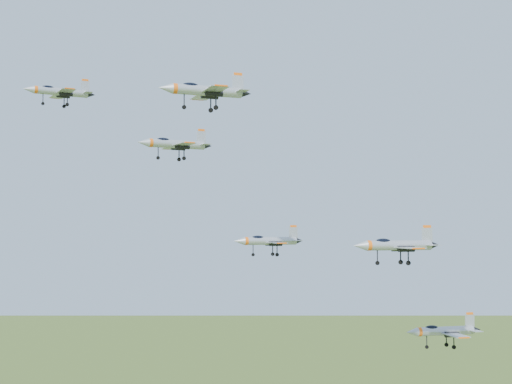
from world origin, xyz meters
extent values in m
cylinder|color=#A2A7AF|center=(-28.99, 14.50, 147.14)|extent=(8.53, 4.05, 1.24)
cone|color=#A2A7AF|center=(-33.85, 12.77, 147.14)|extent=(2.04, 1.75, 1.24)
cone|color=black|center=(-24.30, 16.17, 147.14)|extent=(1.62, 1.44, 1.06)
ellipsoid|color=black|center=(-30.97, 13.80, 147.61)|extent=(2.28, 1.55, 0.79)
cube|color=#A2A7AF|center=(-27.91, 12.04, 146.90)|extent=(3.48, 4.70, 0.13)
cube|color=#A2A7AF|center=(-29.70, 17.09, 146.90)|extent=(3.48, 4.70, 0.13)
cube|color=#A2A7AF|center=(-25.29, 15.81, 148.43)|extent=(1.39, 0.59, 2.01)
cube|color=orange|center=(-25.29, 15.81, 149.48)|extent=(1.04, 0.48, 0.33)
cylinder|color=#A2A7AF|center=(-10.86, 2.13, 137.52)|extent=(8.63, 3.74, 1.25)
cone|color=#A2A7AF|center=(-15.82, 0.60, 137.52)|extent=(2.02, 1.70, 1.25)
cone|color=black|center=(-6.09, 3.61, 137.52)|extent=(1.60, 1.41, 1.06)
ellipsoid|color=black|center=(-12.88, 1.51, 138.00)|extent=(2.28, 1.48, 0.79)
cube|color=#A2A7AF|center=(-9.89, -0.38, 137.28)|extent=(3.36, 4.69, 0.13)
cube|color=#A2A7AF|center=(-11.47, 4.76, 137.28)|extent=(3.36, 4.69, 0.13)
cube|color=#A2A7AF|center=(-7.10, 3.29, 138.82)|extent=(1.41, 0.54, 2.02)
cube|color=orange|center=(-7.10, 3.29, 139.88)|extent=(1.05, 0.44, 0.34)
cylinder|color=#A2A7AF|center=(-8.32, -19.14, 141.59)|extent=(8.65, 2.90, 1.24)
cone|color=#A2A7AF|center=(-13.37, -20.15, 141.59)|extent=(1.92, 1.55, 1.24)
cone|color=black|center=(-3.47, -18.17, 141.59)|extent=(1.51, 1.29, 1.05)
ellipsoid|color=black|center=(-10.38, -19.55, 142.06)|extent=(2.23, 1.29, 0.79)
cube|color=#A2A7AF|center=(-7.61, -21.72, 141.35)|extent=(2.97, 4.54, 0.13)
cube|color=#A2A7AF|center=(-8.66, -16.49, 141.35)|extent=(2.97, 4.54, 0.13)
cube|color=#A2A7AF|center=(-4.49, -18.37, 142.87)|extent=(1.42, 0.39, 2.00)
cube|color=orange|center=(-4.49, -18.37, 143.92)|extent=(1.05, 0.34, 0.33)
cylinder|color=#A2A7AF|center=(3.77, 4.70, 123.06)|extent=(8.47, 2.43, 1.21)
cone|color=#A2A7AF|center=(-1.21, 3.96, 123.06)|extent=(1.84, 1.44, 1.21)
cone|color=black|center=(8.56, 5.42, 123.06)|extent=(1.44, 1.21, 1.03)
ellipsoid|color=black|center=(1.74, 4.40, 123.51)|extent=(2.15, 1.16, 0.77)
cube|color=#A2A7AF|center=(4.34, 2.15, 122.82)|extent=(2.72, 4.37, 0.13)
cube|color=#A2A7AF|center=(3.57, 7.31, 122.82)|extent=(2.72, 4.37, 0.13)
cube|color=#A2A7AF|center=(7.54, 5.26, 124.31)|extent=(1.40, 0.32, 1.96)
cube|color=orange|center=(7.54, 5.26, 125.34)|extent=(1.03, 0.28, 0.33)
cylinder|color=#A2A7AF|center=(16.85, -15.84, 122.86)|extent=(9.04, 2.12, 1.29)
cone|color=#A2A7AF|center=(11.50, -16.33, 122.86)|extent=(1.90, 1.45, 1.29)
cone|color=black|center=(22.01, -15.36, 122.86)|extent=(1.49, 1.22, 1.10)
ellipsoid|color=black|center=(14.67, -16.04, 123.35)|extent=(2.27, 1.13, 0.82)
cube|color=#A2A7AF|center=(17.31, -18.59, 122.61)|extent=(2.68, 4.57, 0.14)
cube|color=#A2A7AF|center=(16.79, -13.04, 122.61)|extent=(2.68, 4.57, 0.14)
cube|color=#A2A7AF|center=(20.92, -15.46, 124.20)|extent=(1.50, 0.26, 2.09)
cube|color=orange|center=(20.92, -15.46, 125.30)|extent=(1.10, 0.24, 0.35)
cylinder|color=#A2A7AF|center=(29.69, -1.03, 109.46)|extent=(9.27, 2.05, 1.33)
cone|color=#A2A7AF|center=(24.19, -1.47, 109.46)|extent=(1.94, 1.47, 1.33)
cone|color=black|center=(34.98, -0.61, 109.46)|extent=(1.52, 1.24, 1.13)
ellipsoid|color=black|center=(27.45, -1.21, 109.96)|extent=(2.32, 1.13, 0.84)
cube|color=#A2A7AF|center=(30.12, -3.87, 109.20)|extent=(2.70, 4.67, 0.14)
cube|color=#A2A7AF|center=(29.66, 1.84, 109.20)|extent=(2.70, 4.67, 0.14)
cube|color=#A2A7AF|center=(33.86, -0.70, 110.83)|extent=(1.54, 0.24, 2.15)
cube|color=orange|center=(33.86, -0.70, 111.96)|extent=(1.13, 0.23, 0.36)
camera|label=1|loc=(-16.27, -103.83, 125.32)|focal=50.00mm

